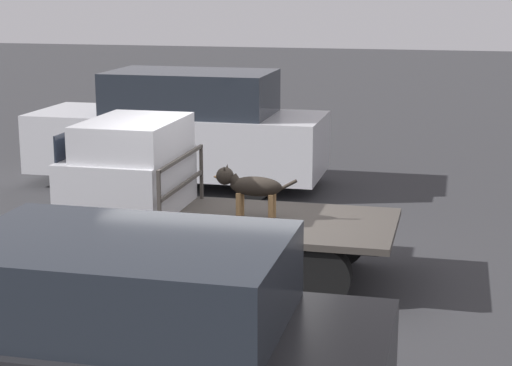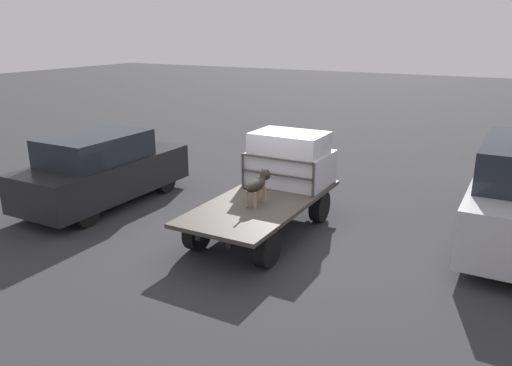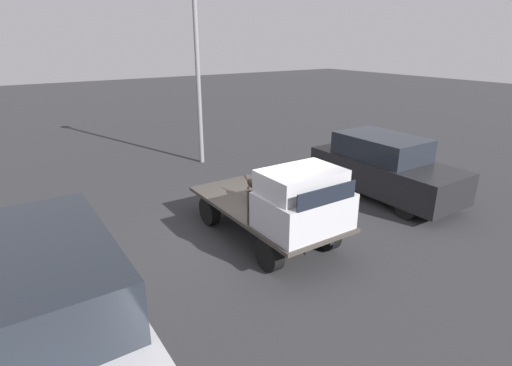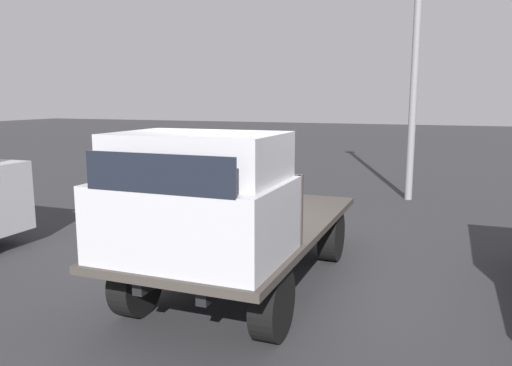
# 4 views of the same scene
# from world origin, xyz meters

# --- Properties ---
(ground_plane) EXTENTS (80.00, 80.00, 0.00)m
(ground_plane) POSITION_xyz_m (0.00, 0.00, 0.00)
(ground_plane) COLOR #2D2D30
(flatbed_truck) EXTENTS (4.04, 1.82, 0.75)m
(flatbed_truck) POSITION_xyz_m (0.00, 0.00, 0.56)
(flatbed_truck) COLOR black
(flatbed_truck) RESTS_ON ground
(truck_cab) EXTENTS (1.28, 1.70, 1.17)m
(truck_cab) POSITION_xyz_m (1.30, 0.00, 1.31)
(truck_cab) COLOR #B7B7BC
(truck_cab) RESTS_ON flatbed_truck
(truck_headboard) EXTENTS (0.04, 1.70, 0.73)m
(truck_headboard) POSITION_xyz_m (0.62, 0.00, 1.24)
(truck_headboard) COLOR #3D3833
(truck_headboard) RESTS_ON flatbed_truck
(dog) EXTENTS (1.05, 0.24, 0.65)m
(dog) POSITION_xyz_m (-0.22, -0.02, 1.16)
(dog) COLOR #9E7547
(dog) RESTS_ON flatbed_truck
(parked_sedan) EXTENTS (4.32, 1.76, 1.74)m
(parked_sedan) POSITION_xyz_m (-0.17, 4.24, 0.86)
(parked_sedan) COLOR black
(parked_sedan) RESTS_ON ground
(parked_pickup_far) EXTENTS (5.25, 1.92, 2.06)m
(parked_pickup_far) POSITION_xyz_m (2.17, -4.67, 1.00)
(parked_pickup_far) COLOR black
(parked_pickup_far) RESTS_ON ground
(light_pole_near) EXTENTS (0.40, 0.40, 6.59)m
(light_pole_near) POSITION_xyz_m (-6.08, 1.43, 4.07)
(light_pole_near) COLOR gray
(light_pole_near) RESTS_ON ground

